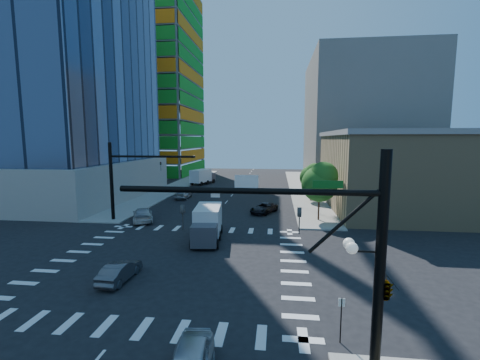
# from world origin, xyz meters

# --- Properties ---
(ground) EXTENTS (160.00, 160.00, 0.00)m
(ground) POSITION_xyz_m (0.00, 0.00, 0.00)
(ground) COLOR black
(ground) RESTS_ON ground
(road_markings) EXTENTS (20.00, 20.00, 0.01)m
(road_markings) POSITION_xyz_m (0.00, 0.00, 0.01)
(road_markings) COLOR silver
(road_markings) RESTS_ON ground
(sidewalk_ne) EXTENTS (5.00, 60.00, 0.15)m
(sidewalk_ne) POSITION_xyz_m (12.50, 40.00, 0.07)
(sidewalk_ne) COLOR gray
(sidewalk_ne) RESTS_ON ground
(sidewalk_nw) EXTENTS (5.00, 60.00, 0.15)m
(sidewalk_nw) POSITION_xyz_m (-12.50, 40.00, 0.07)
(sidewalk_nw) COLOR gray
(sidewalk_nw) RESTS_ON ground
(construction_building) EXTENTS (25.16, 34.50, 70.60)m
(construction_building) POSITION_xyz_m (-27.41, 61.93, 24.61)
(construction_building) COLOR slate
(construction_building) RESTS_ON ground
(commercial_building) EXTENTS (20.50, 22.50, 10.60)m
(commercial_building) POSITION_xyz_m (25.00, 22.00, 5.31)
(commercial_building) COLOR tan
(commercial_building) RESTS_ON ground
(bg_building_ne) EXTENTS (24.00, 30.00, 28.00)m
(bg_building_ne) POSITION_xyz_m (27.00, 55.00, 14.00)
(bg_building_ne) COLOR slate
(bg_building_ne) RESTS_ON ground
(signal_mast_se) EXTENTS (10.51, 2.48, 9.00)m
(signal_mast_se) POSITION_xyz_m (10.60, -11.50, 5.01)
(signal_mast_se) COLOR black
(signal_mast_se) RESTS_ON sidewalk_se
(signal_mast_nw) EXTENTS (10.20, 0.40, 9.00)m
(signal_mast_nw) POSITION_xyz_m (-10.00, 11.50, 5.49)
(signal_mast_nw) COLOR black
(signal_mast_nw) RESTS_ON sidewalk_nw
(tree_south) EXTENTS (4.16, 4.16, 6.82)m
(tree_south) POSITION_xyz_m (12.63, 13.90, 4.69)
(tree_south) COLOR #382316
(tree_south) RESTS_ON sidewalk_ne
(tree_north) EXTENTS (3.54, 3.52, 5.78)m
(tree_north) POSITION_xyz_m (12.93, 25.90, 3.99)
(tree_north) COLOR #382316
(tree_north) RESTS_ON sidewalk_ne
(no_parking_sign) EXTENTS (0.30, 0.06, 2.20)m
(no_parking_sign) POSITION_xyz_m (10.70, -9.00, 1.38)
(no_parking_sign) COLOR black
(no_parking_sign) RESTS_ON ground
(car_nb_far) EXTENTS (3.92, 5.16, 1.30)m
(car_nb_far) POSITION_xyz_m (5.99, 17.36, 0.65)
(car_nb_far) COLOR black
(car_nb_far) RESTS_ON ground
(car_sb_near) EXTENTS (4.14, 5.74, 1.54)m
(car_sb_near) POSITION_xyz_m (-7.89, 11.57, 0.77)
(car_sb_near) COLOR #BCBCBC
(car_sb_near) RESTS_ON ground
(car_sb_mid) EXTENTS (2.01, 4.75, 1.60)m
(car_sb_mid) POSITION_xyz_m (-7.33, 26.24, 0.80)
(car_sb_mid) COLOR #9FA2A6
(car_sb_mid) RESTS_ON ground
(car_sb_cross) EXTENTS (1.53, 3.99, 1.30)m
(car_sb_cross) POSITION_xyz_m (-2.82, -3.85, 0.65)
(car_sb_cross) COLOR #454449
(car_sb_cross) RESTS_ON ground
(box_truck_near) EXTENTS (3.13, 6.14, 3.10)m
(box_truck_near) POSITION_xyz_m (1.19, 5.21, 1.37)
(box_truck_near) COLOR black
(box_truck_near) RESTS_ON ground
(box_truck_far) EXTENTS (4.47, 6.56, 3.17)m
(box_truck_far) POSITION_xyz_m (-8.03, 43.04, 1.40)
(box_truck_far) COLOR black
(box_truck_far) RESTS_ON ground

